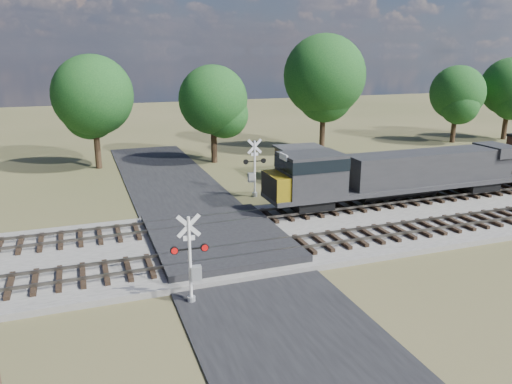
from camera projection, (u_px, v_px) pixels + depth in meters
name	position (u px, v px, depth m)	size (l,w,h in m)	color
ground	(220.00, 247.00, 26.68)	(160.00, 160.00, 0.00)	#444927
ballast_bed	(376.00, 221.00, 30.36)	(140.00, 10.00, 0.30)	gray
road	(220.00, 247.00, 26.67)	(7.00, 60.00, 0.08)	black
crossing_panel	(218.00, 239.00, 27.04)	(7.00, 9.00, 0.62)	#262628
track_near	(289.00, 246.00, 25.77)	(140.00, 2.60, 0.33)	black
track_far	(256.00, 217.00, 30.30)	(140.00, 2.60, 0.33)	black
crossing_signal_near	(192.00, 267.00, 20.40)	(1.57, 0.35, 3.90)	silver
crossing_signal_far	(254.00, 173.00, 35.54)	(1.69, 0.37, 4.20)	silver
equipment_shed	(302.00, 163.00, 40.70)	(3.98, 3.98, 2.60)	#4F3522
treeline	(226.00, 91.00, 46.82)	(79.05, 8.87, 11.87)	black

